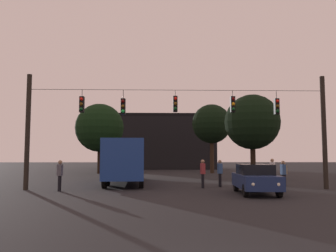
# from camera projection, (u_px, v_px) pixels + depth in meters

# --- Properties ---
(ground_plane) EXTENTS (168.00, 168.00, 0.00)m
(ground_plane) POSITION_uv_depth(u_px,v_px,m) (171.00, 179.00, 30.38)
(ground_plane) COLOR black
(ground_plane) RESTS_ON ground
(overhead_signal_span) EXTENTS (17.93, 0.44, 6.79)m
(overhead_signal_span) POSITION_uv_depth(u_px,v_px,m) (178.00, 123.00, 20.73)
(overhead_signal_span) COLOR black
(overhead_signal_span) RESTS_ON ground
(city_bus) EXTENTS (3.01, 11.10, 3.00)m
(city_bus) POSITION_uv_depth(u_px,v_px,m) (126.00, 157.00, 25.44)
(city_bus) COLOR navy
(city_bus) RESTS_ON ground
(car_near_right) EXTENTS (2.06, 4.42, 1.52)m
(car_near_right) POSITION_uv_depth(u_px,v_px,m) (255.00, 178.00, 17.99)
(car_near_right) COLOR navy
(car_near_right) RESTS_ON ground
(pedestrian_crossing_left) EXTENTS (0.30, 0.40, 1.78)m
(pedestrian_crossing_left) POSITION_uv_depth(u_px,v_px,m) (272.00, 170.00, 23.71)
(pedestrian_crossing_left) COLOR black
(pedestrian_crossing_left) RESTS_ON ground
(pedestrian_crossing_center) EXTENTS (0.26, 0.37, 1.67)m
(pedestrian_crossing_center) POSITION_uv_depth(u_px,v_px,m) (283.00, 173.00, 21.28)
(pedestrian_crossing_center) COLOR black
(pedestrian_crossing_center) RESTS_ON ground
(pedestrian_crossing_right) EXTENTS (0.29, 0.39, 1.74)m
(pedestrian_crossing_right) POSITION_uv_depth(u_px,v_px,m) (203.00, 172.00, 21.32)
(pedestrian_crossing_right) COLOR black
(pedestrian_crossing_right) RESTS_ON ground
(pedestrian_near_bus) EXTENTS (0.27, 0.38, 1.72)m
(pedestrian_near_bus) POSITION_uv_depth(u_px,v_px,m) (60.00, 174.00, 19.45)
(pedestrian_near_bus) COLOR black
(pedestrian_near_bus) RESTS_ON ground
(pedestrian_trailing) EXTENTS (0.29, 0.39, 1.71)m
(pedestrian_trailing) POSITION_uv_depth(u_px,v_px,m) (220.00, 172.00, 22.15)
(pedestrian_trailing) COLOR black
(pedestrian_trailing) RESTS_ON ground
(pedestrian_far_side) EXTENTS (0.31, 0.40, 1.58)m
(pedestrian_far_side) POSITION_uv_depth(u_px,v_px,m) (284.00, 173.00, 22.38)
(pedestrian_far_side) COLOR black
(pedestrian_far_side) RESTS_ON ground
(corner_building) EXTENTS (16.92, 8.54, 8.27)m
(corner_building) POSITION_uv_depth(u_px,v_px,m) (159.00, 142.00, 54.82)
(corner_building) COLOR black
(corner_building) RESTS_ON ground
(tree_left_silhouette) EXTENTS (4.69, 4.69, 7.21)m
(tree_left_silhouette) POSITION_uv_depth(u_px,v_px,m) (252.00, 122.00, 29.71)
(tree_left_silhouette) COLOR black
(tree_left_silhouette) RESTS_ON ground
(tree_behind_building) EXTENTS (4.53, 4.53, 7.95)m
(tree_behind_building) POSITION_uv_depth(u_px,v_px,m) (212.00, 124.00, 40.35)
(tree_behind_building) COLOR #2D2116
(tree_behind_building) RESTS_ON ground
(tree_right_far) EXTENTS (5.45, 5.45, 7.89)m
(tree_right_far) POSITION_uv_depth(u_px,v_px,m) (100.00, 128.00, 39.44)
(tree_right_far) COLOR black
(tree_right_far) RESTS_ON ground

